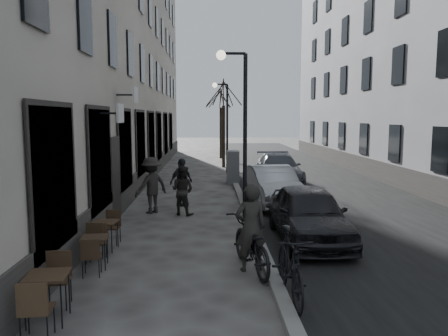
{
  "coord_description": "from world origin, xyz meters",
  "views": [
    {
      "loc": [
        -1.07,
        -6.7,
        3.22
      ],
      "look_at": [
        -0.64,
        5.26,
        1.8
      ],
      "focal_mm": 35.0,
      "sensor_mm": 36.0,
      "label": 1
    }
  ],
  "objects": [
    {
      "name": "car_mid",
      "position": [
        1.27,
        9.02,
        0.7
      ],
      "size": [
        1.9,
        4.38,
        1.4
      ],
      "primitive_type": "imported",
      "rotation": [
        0.0,
        0.0,
        0.1
      ],
      "color": "#9CA0A4",
      "rests_on": "ground"
    },
    {
      "name": "bistro_set_a",
      "position": [
        -3.6,
        -0.06,
        0.47
      ],
      "size": [
        0.68,
        1.58,
        0.92
      ],
      "rotation": [
        0.0,
        0.0,
        0.09
      ],
      "color": "black",
      "rests_on": "ground"
    },
    {
      "name": "pedestrian_far",
      "position": [
        -2.05,
        8.93,
        0.86
      ],
      "size": [
        1.01,
        1.0,
        1.72
      ],
      "primitive_type": "imported",
      "rotation": [
        0.0,
        0.0,
        0.77
      ],
      "color": "black",
      "rests_on": "ground"
    },
    {
      "name": "building_left",
      "position": [
        -6.0,
        16.5,
        8.0
      ],
      "size": [
        4.0,
        35.0,
        16.0
      ],
      "primitive_type": "cube",
      "color": "gray",
      "rests_on": "ground"
    },
    {
      "name": "building_right",
      "position": [
        9.5,
        16.5,
        8.0
      ],
      "size": [
        4.0,
        35.0,
        16.0
      ],
      "primitive_type": "cube",
      "color": "gray",
      "rests_on": "ground"
    },
    {
      "name": "moped",
      "position": [
        0.35,
        0.65,
        0.62
      ],
      "size": [
        0.62,
        2.07,
        1.24
      ],
      "primitive_type": "imported",
      "rotation": [
        0.0,
        0.0,
        0.02
      ],
      "color": "black",
      "rests_on": "ground"
    },
    {
      "name": "streetlamp_far",
      "position": [
        -0.17,
        18.0,
        3.16
      ],
      "size": [
        0.9,
        0.28,
        5.09
      ],
      "color": "black",
      "rests_on": "ground"
    },
    {
      "name": "road",
      "position": [
        3.85,
        16.0,
        0.0
      ],
      "size": [
        7.3,
        60.0,
        0.0
      ],
      "primitive_type": "cube",
      "color": "black",
      "rests_on": "ground"
    },
    {
      "name": "streetlamp_near",
      "position": [
        -0.17,
        6.0,
        3.16
      ],
      "size": [
        0.9,
        0.28,
        5.09
      ],
      "color": "black",
      "rests_on": "ground"
    },
    {
      "name": "bistro_set_c",
      "position": [
        -3.58,
        3.66,
        0.43
      ],
      "size": [
        0.63,
        1.44,
        0.84
      ],
      "rotation": [
        0.0,
        0.0,
        -0.09
      ],
      "color": "black",
      "rests_on": "ground"
    },
    {
      "name": "bistro_set_b",
      "position": [
        -3.5,
        2.43,
        0.41
      ],
      "size": [
        0.61,
        1.38,
        0.8
      ],
      "rotation": [
        0.0,
        0.0,
        0.12
      ],
      "color": "black",
      "rests_on": "ground"
    },
    {
      "name": "car_far",
      "position": [
        2.3,
        14.09,
        0.71
      ],
      "size": [
        2.11,
        4.93,
        1.42
      ],
      "primitive_type": "imported",
      "rotation": [
        0.0,
        0.0,
        -0.03
      ],
      "color": "#3D4148",
      "rests_on": "ground"
    },
    {
      "name": "ground",
      "position": [
        0.0,
        0.0,
        0.0
      ],
      "size": [
        120.0,
        120.0,
        0.0
      ],
      "primitive_type": "plane",
      "color": "#3E3A38",
      "rests_on": "ground"
    },
    {
      "name": "utility_cabinet",
      "position": [
        0.1,
        14.04,
        0.79
      ],
      "size": [
        0.6,
        1.07,
        1.58
      ],
      "primitive_type": "cube",
      "rotation": [
        0.0,
        0.0,
        -0.02
      ],
      "color": "#5A5A5C",
      "rests_on": "ground"
    },
    {
      "name": "pedestrian_near",
      "position": [
        -1.93,
        7.43,
        0.81
      ],
      "size": [
        0.98,
        0.9,
        1.62
      ],
      "primitive_type": "imported",
      "rotation": [
        0.0,
        0.0,
        2.68
      ],
      "color": "black",
      "rests_on": "ground"
    },
    {
      "name": "kerb",
      "position": [
        0.2,
        16.0,
        0.06
      ],
      "size": [
        0.25,
        60.0,
        0.12
      ],
      "primitive_type": "cube",
      "color": "slate",
      "rests_on": "ground"
    },
    {
      "name": "cyclist_rider",
      "position": [
        -0.2,
        2.13,
        0.92
      ],
      "size": [
        0.75,
        0.58,
        1.84
      ],
      "primitive_type": "imported",
      "rotation": [
        0.0,
        0.0,
        3.37
      ],
      "color": "black",
      "rests_on": "ground"
    },
    {
      "name": "tree_far",
      "position": [
        -0.1,
        27.0,
        4.66
      ],
      "size": [
        2.4,
        2.4,
        5.7
      ],
      "color": "black",
      "rests_on": "ground"
    },
    {
      "name": "tree_near",
      "position": [
        -0.1,
        21.0,
        4.66
      ],
      "size": [
        2.4,
        2.4,
        5.7
      ],
      "color": "black",
      "rests_on": "ground"
    },
    {
      "name": "car_near",
      "position": [
        1.52,
        4.29,
        0.72
      ],
      "size": [
        1.7,
        4.21,
        1.43
      ],
      "primitive_type": "imported",
      "rotation": [
        0.0,
        0.0,
        0.0
      ],
      "color": "black",
      "rests_on": "ground"
    },
    {
      "name": "pedestrian_mid",
      "position": [
        -2.98,
        7.74,
        0.94
      ],
      "size": [
        1.37,
        1.32,
        1.87
      ],
      "primitive_type": "imported",
      "rotation": [
        0.0,
        0.0,
        3.87
      ],
      "color": "#282423",
      "rests_on": "ground"
    },
    {
      "name": "bicycle",
      "position": [
        -0.2,
        2.13,
        0.56
      ],
      "size": [
        1.2,
        2.25,
        1.12
      ],
      "primitive_type": "imported",
      "rotation": [
        0.0,
        0.0,
        3.37
      ],
      "color": "black",
      "rests_on": "ground"
    }
  ]
}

